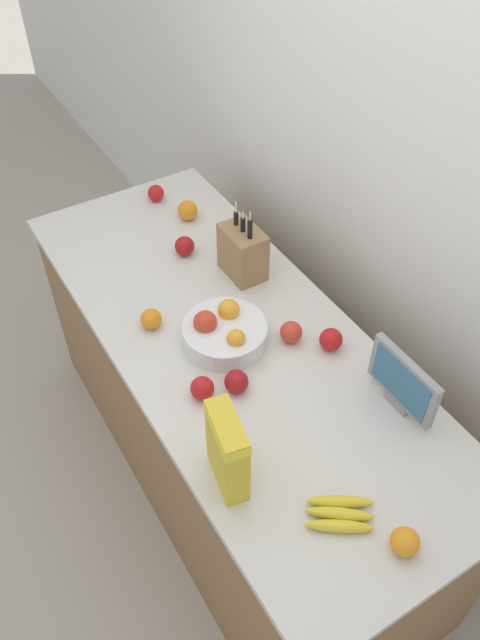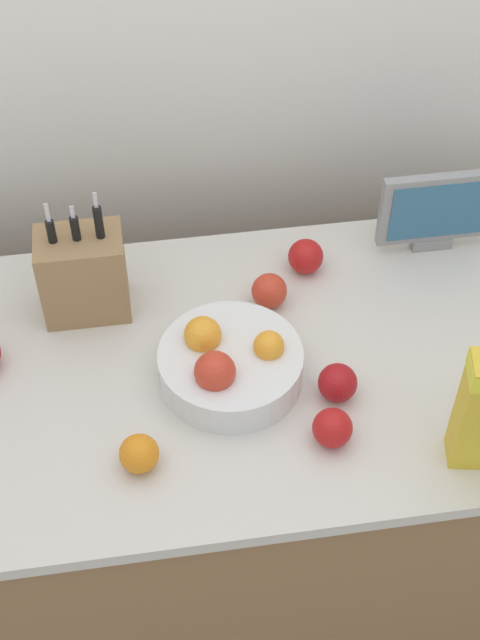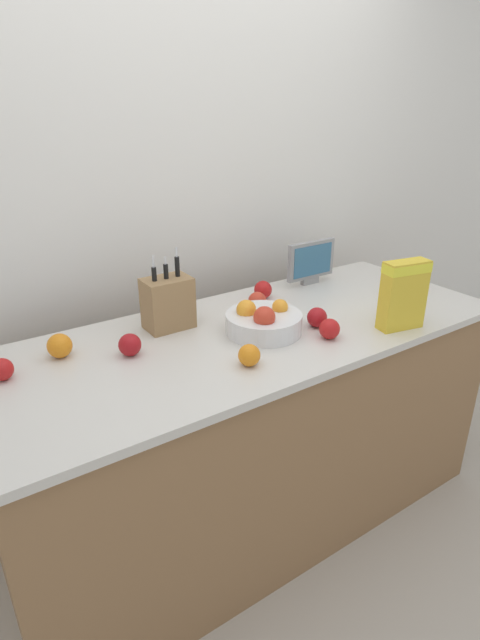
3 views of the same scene
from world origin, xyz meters
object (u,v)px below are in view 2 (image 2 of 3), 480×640
object	(u,v)px
knife_block	(83,274)
apple_by_knife_block	(338,383)
fruit_bowl	(229,364)
apple_rear	(306,256)
apple_front	(332,428)
small_monitor	(438,210)
orange_mid_left	(139,454)
apple_middle	(269,291)

from	to	relation	value
knife_block	apple_by_knife_block	xyz separation A→B (m)	(0.47, -0.31, -0.06)
fruit_bowl	apple_rear	size ratio (longest dim) A/B	3.64
apple_front	apple_by_knife_block	bearing A→B (deg)	72.15
small_monitor	orange_mid_left	world-z (taller)	small_monitor
knife_block	apple_rear	world-z (taller)	knife_block
small_monitor	fruit_bowl	bearing A→B (deg)	-148.23
apple_middle	apple_by_knife_block	size ratio (longest dim) A/B	0.99
knife_block	orange_mid_left	world-z (taller)	knife_block
small_monitor	orange_mid_left	bearing A→B (deg)	-144.66
apple_rear	apple_middle	bearing A→B (deg)	-136.41
knife_block	orange_mid_left	size ratio (longest dim) A/B	4.17
small_monitor	apple_by_knife_block	distance (m)	0.51
knife_block	orange_mid_left	distance (m)	0.43
knife_block	fruit_bowl	bearing A→B (deg)	-41.53
apple_by_knife_block	orange_mid_left	size ratio (longest dim) A/B	1.05
apple_rear	apple_middle	distance (m)	0.14
apple_middle	orange_mid_left	distance (m)	0.49
small_monitor	apple_front	size ratio (longest dim) A/B	3.48
small_monitor	orange_mid_left	distance (m)	0.87
fruit_bowl	apple_front	distance (m)	0.25
knife_block	small_monitor	bearing A→B (deg)	5.64
fruit_bowl	apple_by_knife_block	xyz separation A→B (m)	(0.20, -0.07, -0.01)
orange_mid_left	apple_middle	bearing A→B (deg)	50.98
apple_rear	apple_by_knife_block	world-z (taller)	apple_rear
fruit_bowl	apple_front	world-z (taller)	fruit_bowl
knife_block	apple_middle	bearing A→B (deg)	-6.69
apple_front	orange_mid_left	distance (m)	0.36
apple_front	apple_rear	bearing A→B (deg)	84.65
fruit_bowl	orange_mid_left	size ratio (longest dim) A/B	3.88
apple_front	knife_block	bearing A→B (deg)	136.46
small_monitor	apple_rear	world-z (taller)	small_monitor
fruit_bowl	apple_rear	bearing A→B (deg)	53.66
apple_front	apple_by_knife_block	distance (m)	0.11
apple_front	small_monitor	bearing A→B (deg)	55.20
small_monitor	apple_rear	xyz separation A→B (m)	(-0.30, -0.03, -0.07)
knife_block	apple_by_knife_block	world-z (taller)	knife_block
small_monitor	fruit_bowl	xyz separation A→B (m)	(-0.51, -0.32, -0.07)
small_monitor	apple_middle	world-z (taller)	small_monitor
knife_block	apple_front	size ratio (longest dim) A/B	4.05
orange_mid_left	apple_front	bearing A→B (deg)	0.56
fruit_bowl	apple_rear	xyz separation A→B (m)	(0.21, 0.29, -0.01)
fruit_bowl	apple_front	bearing A→B (deg)	-46.52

